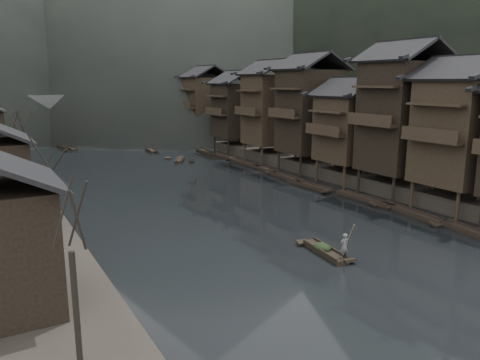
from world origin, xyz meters
TOP-DOWN VIEW (x-y plane):
  - water at (0.00, 0.00)m, footprint 300.00×300.00m
  - right_bank at (35.00, 40.00)m, footprint 40.00×200.00m
  - stilt_houses at (17.28, 19.40)m, footprint 9.00×67.60m
  - bare_trees at (-17.00, 10.69)m, footprint 3.77×43.73m
  - moored_sampans at (12.18, 26.86)m, footprint 3.20×75.05m
  - midriver_boats at (0.84, 48.70)m, footprint 15.41×26.74m
  - stone_bridge at (-0.00, 72.00)m, footprint 40.00×6.00m
  - hero_sampan at (-0.50, -3.86)m, footprint 1.56×4.97m
  - cargo_heap at (-0.53, -3.63)m, footprint 1.08×1.42m
  - boatman at (-0.29, -5.56)m, footprint 0.67×0.46m
  - bamboo_pole at (-0.09, -5.56)m, footprint 1.40×2.65m

SIDE VIEW (x-z plane):
  - water at x=0.00m, z-range 0.00..0.00m
  - hero_sampan at x=-0.50m, z-range -0.01..0.42m
  - midriver_boats at x=0.84m, z-range -0.02..0.43m
  - moored_sampans at x=12.18m, z-range -0.03..0.44m
  - cargo_heap at x=-0.53m, z-range 0.43..1.08m
  - right_bank at x=35.00m, z-range 0.00..1.80m
  - boatman at x=-0.29m, z-range 0.43..2.18m
  - bamboo_pole at x=-0.09m, z-range 2.18..5.51m
  - stone_bridge at x=0.00m, z-range 0.61..9.61m
  - bare_trees at x=-17.00m, z-range 2.64..10.18m
  - stilt_houses at x=17.28m, z-range 0.98..16.93m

